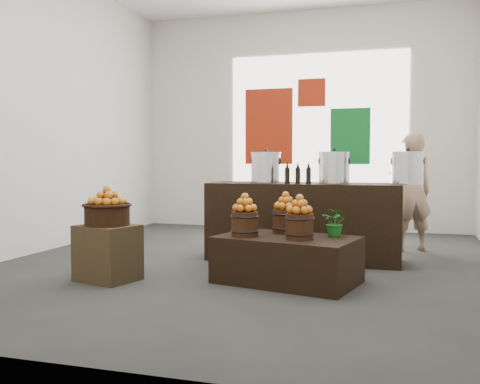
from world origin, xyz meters
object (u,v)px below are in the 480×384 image
(wicker_basket, at_px, (107,215))
(display_table, at_px, (287,260))
(stock_pot_right, at_px, (407,169))
(shopper, at_px, (411,192))
(crate, at_px, (108,253))
(counter, at_px, (303,222))
(stock_pot_left, at_px, (266,168))
(stock_pot_center, at_px, (334,169))

(wicker_basket, xyz_separation_m, display_table, (1.84, 0.44, -0.45))
(stock_pot_right, height_order, shopper, shopper)
(crate, relative_size, wicker_basket, 1.25)
(counter, relative_size, stock_pot_left, 6.47)
(crate, xyz_separation_m, display_table, (1.84, 0.44, -0.05))
(counter, height_order, shopper, shopper)
(crate, distance_m, wicker_basket, 0.40)
(crate, height_order, stock_pot_center, stock_pot_center)
(counter, xyz_separation_m, stock_pot_right, (1.25, 0.02, 0.68))
(stock_pot_left, bearing_deg, stock_pot_right, 0.91)
(stock_pot_right, xyz_separation_m, shopper, (0.07, 1.09, -0.34))
(stock_pot_center, bearing_deg, stock_pot_right, 0.91)
(wicker_basket, distance_m, counter, 2.50)
(crate, height_order, shopper, shopper)
(display_table, xyz_separation_m, shopper, (1.26, 2.42, 0.59))
(crate, xyz_separation_m, wicker_basket, (0.00, 0.00, 0.40))
(crate, bearing_deg, stock_pot_center, 39.06)
(crate, height_order, counter, counter)
(stock_pot_left, distance_m, stock_pot_right, 1.74)
(wicker_basket, distance_m, display_table, 1.94)
(stock_pot_right, bearing_deg, crate, -149.78)
(wicker_basket, bearing_deg, crate, 0.00)
(wicker_basket, relative_size, stock_pot_left, 1.27)
(counter, distance_m, shopper, 1.76)
(stock_pot_center, xyz_separation_m, shopper, (0.94, 1.10, -0.34))
(wicker_basket, xyz_separation_m, counter, (1.78, 1.74, -0.20))
(shopper, bearing_deg, display_table, 40.38)
(wicker_basket, relative_size, counter, 0.20)
(counter, height_order, stock_pot_center, stock_pot_center)
(counter, bearing_deg, wicker_basket, -136.42)
(crate, relative_size, stock_pot_right, 1.58)
(crate, distance_m, stock_pot_left, 2.33)
(stock_pot_left, height_order, stock_pot_right, same)
(display_table, distance_m, counter, 1.33)
(stock_pot_left, bearing_deg, counter, 0.91)
(wicker_basket, bearing_deg, counter, 44.49)
(wicker_basket, relative_size, stock_pot_right, 1.27)
(stock_pot_center, relative_size, shopper, 0.22)
(wicker_basket, xyz_separation_m, shopper, (3.09, 2.85, 0.13))
(display_table, xyz_separation_m, stock_pot_left, (-0.55, 1.30, 0.93))
(counter, distance_m, stock_pot_right, 1.42)
(display_table, height_order, counter, counter)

